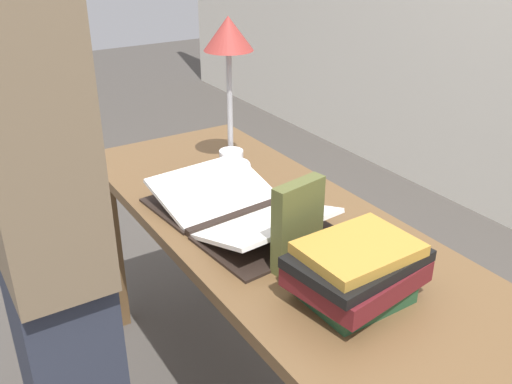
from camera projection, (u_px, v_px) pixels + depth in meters
The scene contains 7 objects.
reading_desk at pixel (270, 251), 1.66m from camera, with size 1.55×0.61×0.75m.
open_book at pixel (239, 211), 1.61m from camera, with size 0.57×0.40×0.08m.
book_stack_tall at pixel (357, 271), 1.25m from camera, with size 0.25×0.31×0.14m.
book_standing_upright at pixel (298, 225), 1.35m from camera, with size 0.06×0.15×0.22m.
reading_lamp at pixel (229, 47), 1.76m from camera, with size 0.16×0.16×0.50m.
coffee_mug at pixel (232, 164), 1.86m from camera, with size 0.10×0.08×0.09m.
person_reader at pixel (49, 253), 1.26m from camera, with size 0.36×0.22×1.71m.
Camera 1 is at (1.18, -0.79, 1.52)m, focal length 40.00 mm.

